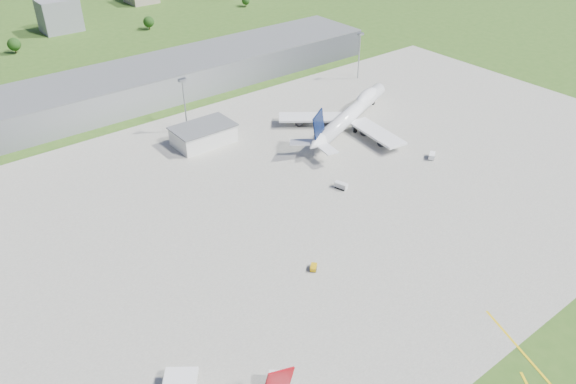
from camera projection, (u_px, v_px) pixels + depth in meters
ground at (135, 112)px, 279.73m from camera, size 1400.00×1400.00×0.00m
apron at (286, 201)px, 211.93m from camera, size 360.00×190.00×0.08m
terminal at (120, 89)px, 285.65m from camera, size 300.00×42.00×15.00m
ops_building at (204, 135)px, 249.62m from camera, size 26.00×16.00×8.00m
mast_center at (184, 96)px, 252.21m from camera, size 3.50×2.00×25.90m
mast_east at (360, 48)px, 309.54m from camera, size 3.50×2.00×25.90m
airliner_blue_quad at (352, 113)px, 264.67m from camera, size 78.36×59.64×21.47m
tug_yellow at (314, 268)px, 177.81m from camera, size 3.66×3.52×1.64m
van_white_near at (341, 186)px, 218.52m from camera, size 3.73×5.57×2.61m
van_white_far at (432, 156)px, 239.02m from camera, size 5.18×4.43×2.46m
bldg_c at (59, 15)px, 390.41m from camera, size 26.00×20.00×22.00m
tree_c at (14, 44)px, 352.43m from camera, size 8.10×8.10×9.90m
tree_e at (149, 22)px, 396.19m from camera, size 7.65×7.65×9.35m
tree_far_e at (246, 1)px, 450.26m from camera, size 6.30×6.30×7.70m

